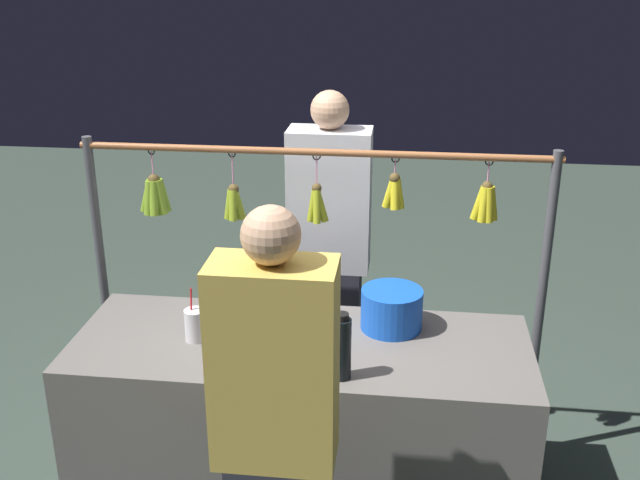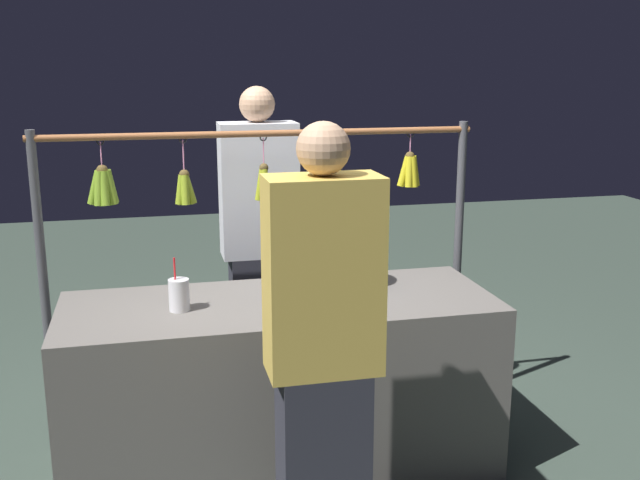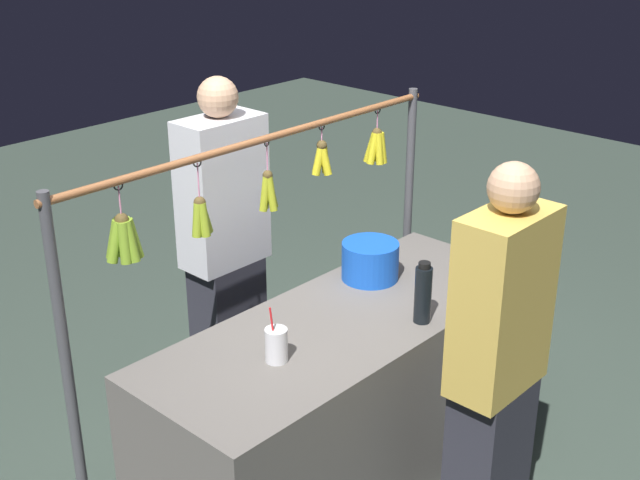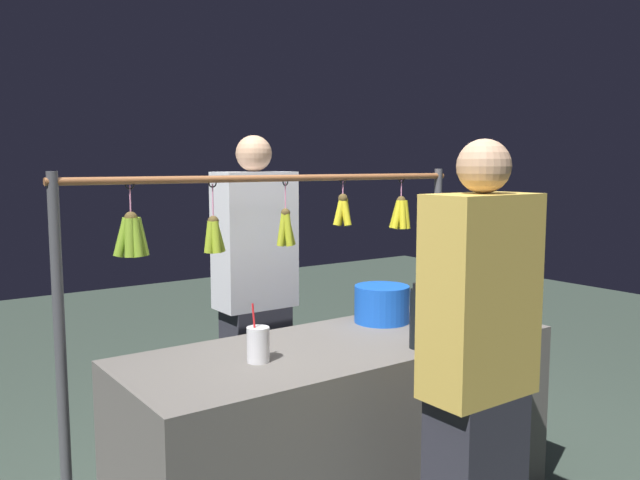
{
  "view_description": "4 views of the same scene",
  "coord_description": "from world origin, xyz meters",
  "px_view_note": "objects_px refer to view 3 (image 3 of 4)",
  "views": [
    {
      "loc": [
        -0.41,
        2.73,
        2.35
      ],
      "look_at": [
        -0.08,
        0.0,
        1.27
      ],
      "focal_mm": 42.19,
      "sensor_mm": 36.0,
      "label": 1
    },
    {
      "loc": [
        0.54,
        3.07,
        1.84
      ],
      "look_at": [
        -0.18,
        0.0,
        1.08
      ],
      "focal_mm": 41.59,
      "sensor_mm": 36.0,
      "label": 2
    },
    {
      "loc": [
        2.38,
        2.05,
        2.51
      ],
      "look_at": [
        0.16,
        0.0,
        1.22
      ],
      "focal_mm": 47.35,
      "sensor_mm": 36.0,
      "label": 3
    },
    {
      "loc": [
        1.67,
        2.14,
        1.57
      ],
      "look_at": [
        0.12,
        0.0,
        1.26
      ],
      "focal_mm": 36.54,
      "sensor_mm": 36.0,
      "label": 4
    }
  ],
  "objects_px": {
    "water_bottle": "(423,294)",
    "vendor_person": "(225,255)",
    "drink_cup": "(276,345)",
    "customer_person": "(495,377)",
    "blue_bucket": "(370,261)"
  },
  "relations": [
    {
      "from": "water_bottle",
      "to": "vendor_person",
      "type": "distance_m",
      "value": 1.07
    },
    {
      "from": "drink_cup",
      "to": "customer_person",
      "type": "bearing_deg",
      "value": 123.86
    },
    {
      "from": "drink_cup",
      "to": "vendor_person",
      "type": "xyz_separation_m",
      "value": [
        -0.47,
        -0.83,
        -0.03
      ]
    },
    {
      "from": "water_bottle",
      "to": "customer_person",
      "type": "relative_size",
      "value": 0.16
    },
    {
      "from": "water_bottle",
      "to": "vendor_person",
      "type": "bearing_deg",
      "value": -81.23
    },
    {
      "from": "vendor_person",
      "to": "customer_person",
      "type": "xyz_separation_m",
      "value": [
        0.01,
        1.52,
        -0.03
      ]
    },
    {
      "from": "vendor_person",
      "to": "customer_person",
      "type": "bearing_deg",
      "value": 89.67
    },
    {
      "from": "water_bottle",
      "to": "blue_bucket",
      "type": "xyz_separation_m",
      "value": [
        -0.17,
        -0.43,
        -0.04
      ]
    },
    {
      "from": "blue_bucket",
      "to": "water_bottle",
      "type": "bearing_deg",
      "value": 67.73
    },
    {
      "from": "water_bottle",
      "to": "vendor_person",
      "type": "height_order",
      "value": "vendor_person"
    },
    {
      "from": "water_bottle",
      "to": "drink_cup",
      "type": "relative_size",
      "value": 1.19
    },
    {
      "from": "customer_person",
      "to": "blue_bucket",
      "type": "bearing_deg",
      "value": -111.21
    },
    {
      "from": "customer_person",
      "to": "water_bottle",
      "type": "bearing_deg",
      "value": -110.22
    },
    {
      "from": "vendor_person",
      "to": "drink_cup",
      "type": "bearing_deg",
      "value": 60.46
    },
    {
      "from": "vendor_person",
      "to": "customer_person",
      "type": "relative_size",
      "value": 1.04
    }
  ]
}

